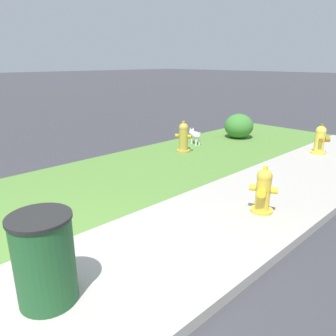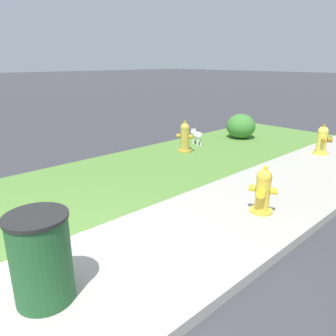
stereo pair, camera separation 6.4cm
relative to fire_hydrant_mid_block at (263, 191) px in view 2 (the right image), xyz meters
name	(u,v)px [view 2 (the right image)]	position (x,y,z in m)	size (l,w,h in m)	color
ground_plane	(25,314)	(-3.12, 0.31, -0.32)	(120.00, 120.00, 0.00)	#38383D
sidewalk_pavement	(25,314)	(-3.12, 0.31, -0.32)	(18.00, 1.81, 0.01)	#ADA89E
fire_hydrant_mid_block	(263,191)	(0.00, 0.00, 0.00)	(0.36, 0.38, 0.68)	gold
fire_hydrant_across_street	(185,137)	(1.54, 2.96, 0.02)	(0.37, 0.38, 0.72)	gold
fire_hydrant_by_grass_verge	(322,140)	(3.61, 0.70, 0.00)	(0.38, 0.37, 0.68)	yellow
small_white_dog	(197,135)	(2.27, 3.25, -0.09)	(0.29, 0.48, 0.40)	white
trash_bin	(41,259)	(-2.91, 0.37, 0.09)	(0.53, 0.53, 0.82)	#1E5128
shrub_bush_near_lamp	(241,126)	(3.65, 2.89, 0.01)	(0.77, 0.77, 0.65)	#3D7F33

